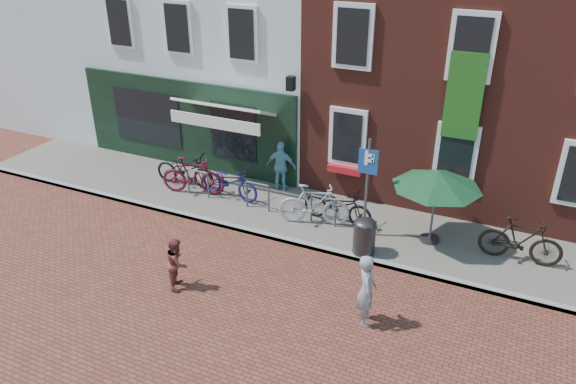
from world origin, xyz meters
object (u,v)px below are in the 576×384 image
at_px(bicycle_4, 338,205).
at_px(bicycle_5, 521,240).
at_px(bicycle_3, 314,205).
at_px(bicycle_1, 193,176).
at_px(woman, 367,290).
at_px(bicycle_2, 230,181).
at_px(litter_bin, 365,234).
at_px(parking_sign, 367,175).
at_px(boy, 177,263).
at_px(cafe_person, 281,166).
at_px(parasol, 438,176).
at_px(bicycle_0, 185,169).

bearing_deg(bicycle_4, bicycle_5, -86.06).
bearing_deg(bicycle_3, bicycle_1, 71.00).
bearing_deg(bicycle_5, woman, 141.04).
relative_size(bicycle_1, bicycle_2, 0.97).
xyz_separation_m(litter_bin, bicycle_2, (-4.54, 1.21, -0.00)).
xyz_separation_m(parking_sign, boy, (-3.19, -3.79, -1.20)).
bearing_deg(bicycle_1, cafe_person, -74.44).
xyz_separation_m(woman, bicycle_5, (2.72, 3.61, -0.14)).
bearing_deg(bicycle_1, litter_bin, -114.29).
relative_size(boy, cafe_person, 0.80).
bearing_deg(litter_bin, parasol, 42.42).
xyz_separation_m(bicycle_1, bicycle_2, (1.11, 0.24, -0.06)).
xyz_separation_m(bicycle_0, bicycle_3, (4.53, -0.54, 0.06)).
xyz_separation_m(parasol, bicycle_2, (-5.92, -0.04, -1.33)).
height_order(parking_sign, boy, parking_sign).
relative_size(parasol, woman, 1.37).
xyz_separation_m(bicycle_4, bicycle_5, (4.64, 0.06, 0.06)).
distance_m(bicycle_0, bicycle_2, 1.67).
bearing_deg(bicycle_0, cafe_person, -74.64).
bearing_deg(boy, bicycle_1, 4.75).
relative_size(bicycle_3, bicycle_5, 1.00).
bearing_deg(litter_bin, bicycle_2, 165.03).
xyz_separation_m(cafe_person, bicycle_4, (2.24, -1.13, -0.26)).
xyz_separation_m(parking_sign, bicycle_3, (-1.41, -0.01, -1.14)).
height_order(parasol, boy, parasol).
xyz_separation_m(parking_sign, parasol, (1.65, 0.44, 0.13)).
height_order(woman, bicycle_4, woman).
bearing_deg(cafe_person, bicycle_1, 23.84).
xyz_separation_m(bicycle_0, bicycle_4, (5.08, -0.18, 0.00)).
xyz_separation_m(parasol, bicycle_5, (2.13, -0.03, -1.27)).
bearing_deg(bicycle_0, parking_sign, -98.19).
height_order(parking_sign, bicycle_1, parking_sign).
bearing_deg(parasol, bicycle_1, -177.69).
height_order(boy, bicycle_4, boy).
bearing_deg(bicycle_5, bicycle_2, 88.14).
bearing_deg(bicycle_0, litter_bin, -105.38).
bearing_deg(parasol, bicycle_2, -179.57).
bearing_deg(woman, boy, 76.54).
relative_size(parking_sign, boy, 2.16).
bearing_deg(boy, bicycle_4, -53.75).
xyz_separation_m(parking_sign, bicycle_0, (-5.94, 0.53, -1.20)).
xyz_separation_m(litter_bin, boy, (-3.46, -2.97, 0.00)).
height_order(bicycle_3, bicycle_5, same).
bearing_deg(bicycle_3, parking_sign, -106.35).
relative_size(woman, bicycle_2, 0.82).
height_order(bicycle_0, bicycle_2, same).
relative_size(boy, bicycle_5, 0.65).
height_order(parasol, bicycle_2, parasol).
relative_size(bicycle_1, bicycle_5, 1.00).
bearing_deg(bicycle_4, woman, -148.29).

